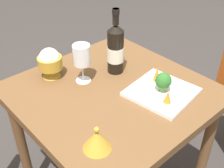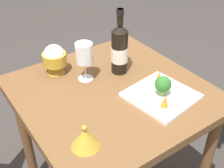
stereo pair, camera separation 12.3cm
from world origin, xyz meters
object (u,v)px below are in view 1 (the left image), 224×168
at_px(serving_plate, 161,92).
at_px(carrot_garnish_left, 157,74).
at_px(rice_bowl_lid, 97,140).
at_px(broccoli_floret, 163,81).
at_px(carrot_garnish_right, 168,97).
at_px(wine_bottle, 115,49).
at_px(rice_bowl, 50,62).
at_px(wine_glass, 82,56).

height_order(serving_plate, carrot_garnish_left, carrot_garnish_left).
bearing_deg(rice_bowl_lid, serving_plate, 97.65).
bearing_deg(rice_bowl_lid, broccoli_floret, 97.27).
xyz_separation_m(broccoli_floret, carrot_garnish_right, (0.06, -0.04, -0.02)).
distance_m(wine_bottle, rice_bowl, 0.30).
height_order(wine_glass, carrot_garnish_left, wine_glass).
bearing_deg(serving_plate, broccoli_floret, -2.64).
bearing_deg(rice_bowl_lid, carrot_garnish_left, 105.17).
bearing_deg(carrot_garnish_left, carrot_garnish_right, -33.18).
bearing_deg(serving_plate, carrot_garnish_left, 148.39).
bearing_deg(wine_bottle, broccoli_floret, 5.18).
relative_size(rice_bowl, rice_bowl_lid, 1.42).
xyz_separation_m(rice_bowl_lid, carrot_garnish_right, (0.01, 0.35, 0.00)).
bearing_deg(broccoli_floret, serving_plate, 177.36).
height_order(wine_bottle, wine_glass, wine_bottle).
xyz_separation_m(serving_plate, carrot_garnish_left, (-0.07, 0.04, 0.04)).
relative_size(rice_bowl_lid, carrot_garnish_right, 1.89).
distance_m(rice_bowl_lid, serving_plate, 0.40).
relative_size(rice_bowl, carrot_garnish_right, 2.68).
height_order(rice_bowl, carrot_garnish_left, rice_bowl).
height_order(carrot_garnish_left, carrot_garnish_right, carrot_garnish_left).
distance_m(wine_bottle, serving_plate, 0.29).
xyz_separation_m(rice_bowl, serving_plate, (0.43, 0.27, -0.07)).
bearing_deg(wine_bottle, wine_glass, -101.98).
bearing_deg(carrot_garnish_right, carrot_garnish_left, 146.82).
distance_m(wine_bottle, broccoli_floret, 0.27).
xyz_separation_m(carrot_garnish_left, carrot_garnish_right, (0.13, -0.09, -0.01)).
height_order(wine_glass, rice_bowl, wine_glass).
bearing_deg(broccoli_floret, rice_bowl_lid, -82.73).
height_order(serving_plate, carrot_garnish_right, carrot_garnish_right).
xyz_separation_m(wine_glass, rice_bowl, (-0.13, -0.08, -0.05)).
height_order(broccoli_floret, carrot_garnish_right, broccoli_floret).
bearing_deg(wine_glass, wine_bottle, 78.02).
distance_m(rice_bowl_lid, carrot_garnish_left, 0.45).
xyz_separation_m(wine_bottle, serving_plate, (0.26, 0.02, -0.11)).
xyz_separation_m(rice_bowl, broccoli_floret, (0.43, 0.27, -0.01)).
distance_m(rice_bowl, broccoli_floret, 0.51).
distance_m(wine_bottle, carrot_garnish_left, 0.22).
height_order(broccoli_floret, carrot_garnish_left, broccoli_floret).
bearing_deg(wine_bottle, carrot_garnish_right, -3.63).
height_order(wine_bottle, carrot_garnish_left, wine_bottle).
bearing_deg(carrot_garnish_right, wine_bottle, 176.37).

